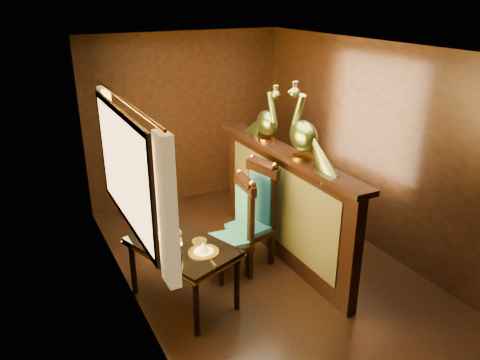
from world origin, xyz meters
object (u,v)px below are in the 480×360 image
Objects in this scene: peacock_left at (304,122)px; chair_left at (239,224)px; peacock_right at (267,112)px; dining_table at (182,250)px; chair_right at (257,210)px.

chair_left is at bearing 157.83° from peacock_left.
peacock_left is 0.74m from peacock_right.
peacock_left is at bearing -21.57° from dining_table.
peacock_right is (1.38, 0.69, 1.11)m from dining_table.
peacock_left is (1.38, -0.05, 1.16)m from dining_table.
peacock_right reaches higher than chair_left.
peacock_right is at bearing 6.95° from dining_table.
chair_right is at bearing -132.38° from peacock_right.
chair_right is (1.06, 0.34, 0.07)m from dining_table.
chair_right is 1.20m from peacock_left.
chair_left is 1.34m from peacock_right.
chair_right reaches higher than chair_left.
dining_table is at bearing -153.45° from peacock_right.
peacock_right is (0.62, 0.48, 1.08)m from chair_left.
chair_right is (0.31, 0.13, 0.05)m from chair_left.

